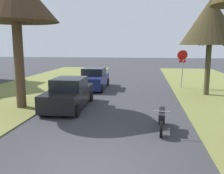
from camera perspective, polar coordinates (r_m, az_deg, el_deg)
ground_plane at (r=6.84m, az=-7.07°, el=-19.45°), size 120.00×120.00×0.00m
stop_sign_far at (r=19.70m, az=15.97°, el=5.91°), size 0.82×0.73×2.91m
street_tree_right_mid_b at (r=17.42m, az=21.87°, el=13.89°), size 3.79×3.79×6.29m
parked_sedan_black at (r=13.42m, az=-9.99°, el=-1.62°), size 2.02×4.44×1.57m
parked_sedan_navy at (r=19.09m, az=-4.25°, el=1.85°), size 2.02×4.44×1.57m
parked_motorcycle at (r=9.90m, az=11.46°, el=-7.17°), size 0.60×2.05×0.97m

